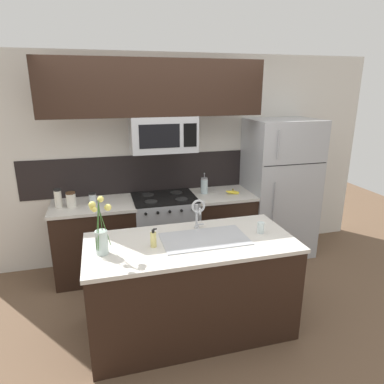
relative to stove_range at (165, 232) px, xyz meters
The scene contains 20 objects.
ground_plane 1.01m from the stove_range, 90.00° to the right, with size 10.00×10.00×0.00m, color brown.
rear_partition 0.97m from the stove_range, 51.72° to the left, with size 5.20×0.10×2.60m, color silver.
splash_band 0.76m from the stove_range, 90.00° to the left, with size 3.34×0.01×0.48m, color black.
back_counter_left 0.84m from the stove_range, behind, with size 0.95×0.65×0.91m.
back_counter_right 0.75m from the stove_range, ahead, with size 0.76×0.65×0.91m.
stove_range is the anchor object (origin of this frame).
microwave 1.23m from the stove_range, 89.84° to the right, with size 0.74×0.40×0.40m.
upper_cabinet_band 1.73m from the stove_range, 152.12° to the right, with size 2.42×0.34×0.60m, color black.
refrigerator 1.62m from the stove_range, ahead, with size 0.88×0.74×1.82m.
storage_jar_tall 1.33m from the stove_range, behind, with size 0.08×0.08×0.21m.
storage_jar_medium 1.19m from the stove_range, behind, with size 0.11×0.11×0.17m.
storage_jar_short 0.98m from the stove_range, behind, with size 0.08×0.08×0.13m.
banana_bunch 0.99m from the stove_range, ahead, with size 0.19×0.11×0.08m.
french_press 0.76m from the stove_range, ahead, with size 0.09×0.09×0.27m.
island_counter 1.25m from the stove_range, 89.93° to the right, with size 1.84×0.85×0.91m.
kitchen_sink 1.31m from the stove_range, 84.29° to the right, with size 0.76×0.44×0.16m.
sink_faucet 1.22m from the stove_range, 83.05° to the right, with size 0.14×0.14×0.31m.
dish_soap_bottle 1.42m from the stove_range, 104.72° to the right, with size 0.06×0.05×0.16m.
drinking_glass 1.51m from the stove_range, 62.09° to the right, with size 0.06×0.06×0.10m.
flower_vase 1.62m from the stove_range, 120.23° to the right, with size 0.17×0.14×0.48m.
Camera 1 is at (-0.71, -3.00, 2.21)m, focal length 32.00 mm.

